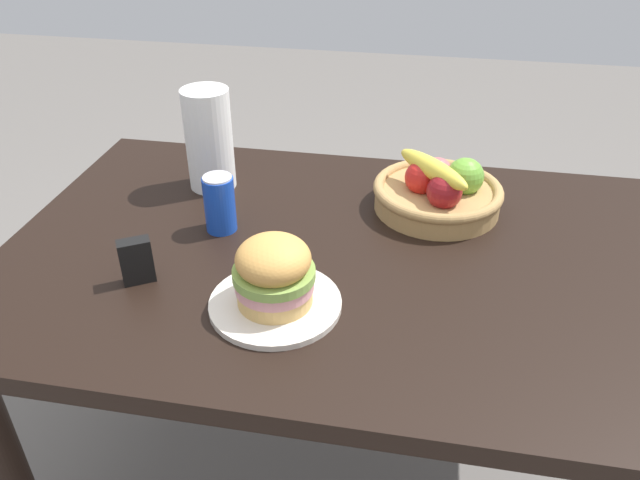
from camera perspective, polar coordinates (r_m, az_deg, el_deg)
dining_table at (r=1.33m, az=2.05°, el=-4.61°), size 1.40×0.90×0.75m
plate at (r=1.13m, az=-4.10°, el=-5.82°), size 0.24×0.24×0.01m
sandwich at (r=1.09m, az=-4.25°, el=-2.95°), size 0.15×0.15×0.13m
soda_can at (r=1.33m, az=-9.17°, el=3.31°), size 0.07×0.07×0.13m
fruit_basket at (r=1.42m, az=10.79°, el=4.46°), size 0.29×0.29×0.14m
paper_towel_roll at (r=1.49m, az=-10.12°, el=9.05°), size 0.11×0.11×0.24m
napkin_holder at (r=1.21m, az=-16.45°, el=-1.86°), size 0.07×0.06×0.09m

